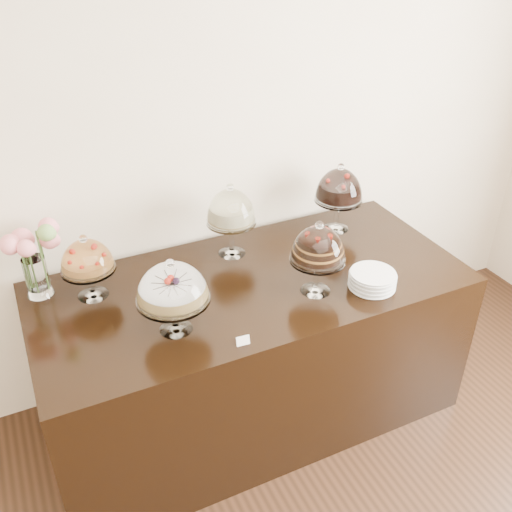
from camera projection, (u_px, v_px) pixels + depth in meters
name	position (u px, v px, depth m)	size (l,w,h in m)	color
wall_back	(183.00, 138.00, 2.95)	(5.00, 0.04, 3.00)	beige
display_counter	(252.00, 349.00, 3.13)	(2.20, 1.00, 0.90)	black
cake_stand_sugar_sponge	(172.00, 286.00, 2.45)	(0.33, 0.33, 0.37)	white
cake_stand_choco_layer	(318.00, 247.00, 2.69)	(0.27, 0.27, 0.39)	white
cake_stand_cheesecake	(231.00, 210.00, 2.99)	(0.27, 0.27, 0.42)	white
cake_stand_dark_choco	(339.00, 188.00, 3.22)	(0.28, 0.28, 0.41)	white
cake_stand_fruit_tart	(87.00, 259.00, 2.68)	(0.26, 0.26, 0.34)	white
flower_vase	(32.00, 252.00, 2.68)	(0.27, 0.26, 0.41)	white
plate_stack	(372.00, 280.00, 2.83)	(0.23, 0.23, 0.08)	silver
price_card_left	(243.00, 341.00, 2.47)	(0.06, 0.01, 0.04)	white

